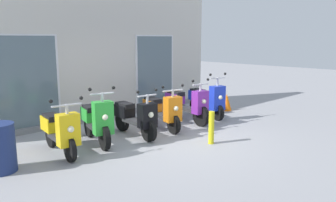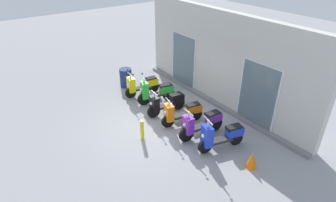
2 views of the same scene
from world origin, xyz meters
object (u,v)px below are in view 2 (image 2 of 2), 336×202
scooter_green (156,92)px  traffic_cone (252,160)px  trash_bin (126,78)px  scooter_black (166,102)px  scooter_purple (201,123)px  curb_bollard (142,130)px  scooter_orange (182,112)px  scooter_blue (220,136)px  scooter_yellow (142,85)px

scooter_green → traffic_cone: 4.71m
trash_bin → scooter_black: bearing=2.0°
scooter_purple → trash_bin: 4.74m
curb_bollard → traffic_cone: bearing=31.4°
scooter_green → traffic_cone: bearing=1.5°
scooter_green → trash_bin: size_ratio=1.86×
scooter_orange → trash_bin: (-3.80, -0.14, -0.05)m
traffic_cone → trash_bin: 6.73m
scooter_black → traffic_cone: size_ratio=3.06×
scooter_purple → scooter_blue: size_ratio=1.11×
scooter_yellow → scooter_black: 1.79m
scooter_green → scooter_purple: scooter_green is taller
scooter_orange → curb_bollard: 1.60m
scooter_yellow → scooter_orange: size_ratio=0.98×
scooter_green → traffic_cone: scooter_green is taller
traffic_cone → scooter_blue: bearing=-172.5°
trash_bin → scooter_green: bearing=6.6°
scooter_black → scooter_blue: size_ratio=1.04×
scooter_yellow → scooter_purple: size_ratio=0.90×
scooter_green → scooter_blue: (3.58, -0.02, 0.00)m
scooter_green → scooter_orange: size_ratio=0.99×
traffic_cone → curb_bollard: (-2.97, -1.82, 0.09)m
scooter_green → scooter_blue: 3.58m
scooter_yellow → scooter_green: size_ratio=0.99×
curb_bollard → scooter_orange: bearing=88.1°
scooter_green → scooter_black: bearing=-8.3°
scooter_blue → scooter_black: bearing=-177.6°
scooter_green → scooter_yellow: bearing=-173.1°
scooter_orange → scooter_purple: scooter_purple is taller
scooter_blue → scooter_green: bearing=179.7°
scooter_orange → traffic_cone: 2.94m
scooter_black → scooter_green: bearing=171.7°
scooter_yellow → scooter_orange: scooter_yellow is taller
scooter_purple → scooter_green: bearing=179.2°
scooter_yellow → curb_bollard: 3.06m
scooter_green → trash_bin: (-2.01, -0.23, -0.08)m
scooter_yellow → scooter_orange: (2.66, 0.01, -0.01)m
scooter_black → scooter_purple: scooter_purple is taller
trash_bin → curb_bollard: size_ratio=1.18×
scooter_blue → curb_bollard: 2.49m
traffic_cone → trash_bin: bearing=-176.9°
scooter_orange → trash_bin: scooter_orange is taller
scooter_orange → curb_bollard: (-0.05, -1.59, -0.12)m
scooter_yellow → scooter_blue: 4.46m
scooter_purple → scooter_orange: bearing=-176.5°
scooter_orange → traffic_cone: scooter_orange is taller
scooter_orange → scooter_green: bearing=176.9°
scooter_black → trash_bin: scooter_black is taller
scooter_black → scooter_orange: scooter_orange is taller
scooter_green → scooter_purple: (2.73, -0.04, -0.01)m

